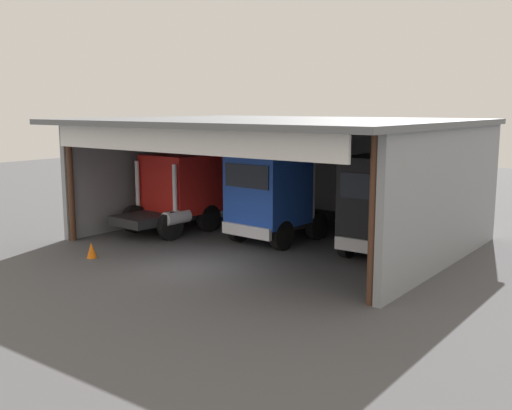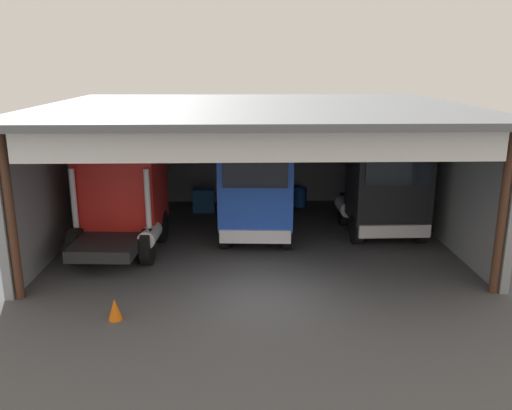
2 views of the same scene
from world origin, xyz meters
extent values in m
plane|color=#4C4C4F|center=(0.00, 0.00, 0.00)|extent=(80.00, 80.00, 0.00)
cube|color=gray|center=(0.00, 10.43, 2.30)|extent=(13.47, 0.24, 4.61)
cube|color=gray|center=(-6.74, 5.22, 2.30)|extent=(0.24, 10.43, 4.61)
cube|color=gray|center=(6.74, 5.22, 2.30)|extent=(0.24, 10.43, 4.61)
cube|color=slate|center=(0.00, 4.66, 4.71)|extent=(14.07, 11.55, 0.20)
cylinder|color=#4C2D1E|center=(-6.49, 0.15, 2.30)|extent=(0.24, 0.24, 4.61)
cylinder|color=#4C2D1E|center=(6.49, 0.15, 2.30)|extent=(0.24, 0.24, 4.61)
cube|color=white|center=(0.00, -0.45, 4.26)|extent=(12.13, 0.12, 0.90)
cube|color=red|center=(-4.48, 4.26, 2.05)|extent=(2.70, 2.65, 2.44)
cube|color=black|center=(-4.42, 5.53, 2.48)|extent=(2.19, 0.17, 0.73)
cube|color=silver|center=(-4.42, 5.56, 0.73)|extent=(2.45, 0.29, 0.44)
cube|color=#232326|center=(-4.57, 2.60, 0.76)|extent=(2.09, 3.11, 0.36)
cylinder|color=silver|center=(-5.71, 2.91, 1.80)|extent=(0.18, 0.18, 2.44)
cylinder|color=silver|center=(-3.40, 2.79, 1.80)|extent=(0.18, 0.18, 2.44)
cylinder|color=silver|center=(-3.40, 2.84, 0.88)|extent=(0.62, 1.23, 0.56)
cylinder|color=black|center=(-5.59, 4.82, 0.58)|extent=(0.36, 1.17, 1.16)
cylinder|color=black|center=(-3.32, 4.70, 0.58)|extent=(0.36, 1.17, 1.16)
cylinder|color=black|center=(-5.71, 2.66, 0.58)|extent=(0.36, 1.17, 1.16)
cylinder|color=black|center=(-3.43, 2.54, 0.58)|extent=(0.36, 1.17, 1.16)
cube|color=#1E47B7|center=(0.03, 4.40, 2.25)|extent=(2.59, 2.64, 2.89)
cube|color=black|center=(-0.04, 3.13, 2.75)|extent=(2.08, 0.18, 0.87)
cube|color=silver|center=(-0.04, 3.10, 0.70)|extent=(2.33, 0.30, 0.44)
cube|color=#232326|center=(0.14, 6.17, 0.73)|extent=(2.02, 3.33, 0.36)
cylinder|color=silver|center=(1.21, 5.73, 1.90)|extent=(0.18, 0.18, 2.68)
cylinder|color=silver|center=(-0.98, 5.86, 1.90)|extent=(0.18, 0.18, 2.68)
cylinder|color=silver|center=(-0.98, 5.93, 0.85)|extent=(0.63, 1.23, 0.56)
cylinder|color=black|center=(1.07, 3.84, 0.55)|extent=(0.36, 1.12, 1.11)
cylinder|color=black|center=(-1.07, 3.96, 0.55)|extent=(0.36, 1.12, 1.11)
cylinder|color=black|center=(1.21, 6.11, 0.55)|extent=(0.36, 1.12, 1.11)
cylinder|color=black|center=(-0.93, 6.23, 0.55)|extent=(0.36, 1.12, 1.11)
cube|color=black|center=(4.66, 4.76, 2.18)|extent=(2.59, 2.20, 2.82)
cube|color=black|center=(4.68, 3.66, 2.67)|extent=(2.18, 0.09, 0.85)
cube|color=silver|center=(4.68, 3.63, 0.67)|extent=(2.43, 0.19, 0.44)
cube|color=#232326|center=(4.64, 6.61, 0.70)|extent=(1.96, 3.39, 0.36)
cylinder|color=silver|center=(5.80, 6.01, 1.73)|extent=(0.18, 0.18, 2.42)
cylinder|color=silver|center=(3.50, 5.98, 1.73)|extent=(0.18, 0.18, 2.42)
cylinder|color=silver|center=(3.49, 6.30, 0.82)|extent=(0.57, 1.21, 0.56)
cylinder|color=black|center=(5.80, 4.34, 0.52)|extent=(0.31, 1.04, 1.03)
cylinder|color=black|center=(3.54, 4.31, 0.52)|extent=(0.31, 1.04, 1.03)
cylinder|color=black|center=(5.77, 6.62, 0.52)|extent=(0.31, 1.04, 1.03)
cylinder|color=black|center=(3.51, 6.60, 0.52)|extent=(0.31, 1.04, 1.03)
cylinder|color=#194CB2|center=(2.10, 9.32, 0.44)|extent=(0.58, 0.58, 0.87)
cube|color=#1E59A5|center=(-2.08, 8.61, 0.50)|extent=(0.90, 0.60, 1.00)
cone|color=orange|center=(-3.63, -1.18, 0.28)|extent=(0.36, 0.36, 0.56)
camera|label=1|loc=(13.25, -14.02, 5.29)|focal=41.75mm
camera|label=2|loc=(-0.48, -13.21, 6.18)|focal=37.12mm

